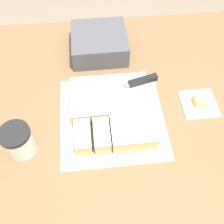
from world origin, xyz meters
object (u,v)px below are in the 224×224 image
at_px(cake, 113,111).
at_px(storage_box, 99,43).
at_px(coffee_cup, 19,141).
at_px(knife, 137,82).
at_px(brownie, 200,100).
at_px(cake_board, 112,118).

relative_size(cake, storage_box, 1.27).
bearing_deg(coffee_cup, cake, 16.90).
bearing_deg(knife, brownie, 152.39).
height_order(cake_board, brownie, brownie).
bearing_deg(cake_board, cake, 45.15).
distance_m(cake, knife, 0.14).
bearing_deg(storage_box, brownie, -42.29).
height_order(coffee_cup, storage_box, coffee_cup).
distance_m(cake, brownie, 0.33).
relative_size(knife, coffee_cup, 2.43).
relative_size(coffee_cup, storage_box, 0.49).
bearing_deg(knife, cake_board, 28.40).
bearing_deg(storage_box, cake_board, -87.10).
xyz_separation_m(cake_board, cake, (0.00, 0.00, 0.04)).
relative_size(cake_board, brownie, 8.55).
bearing_deg(cake_board, brownie, 5.46).
relative_size(cake_board, storage_box, 1.65).
relative_size(cake_board, coffee_cup, 3.39).
distance_m(cake_board, brownie, 0.34).
bearing_deg(brownie, cake_board, -174.54).
relative_size(knife, storage_box, 1.18).
height_order(cake, knife, knife).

